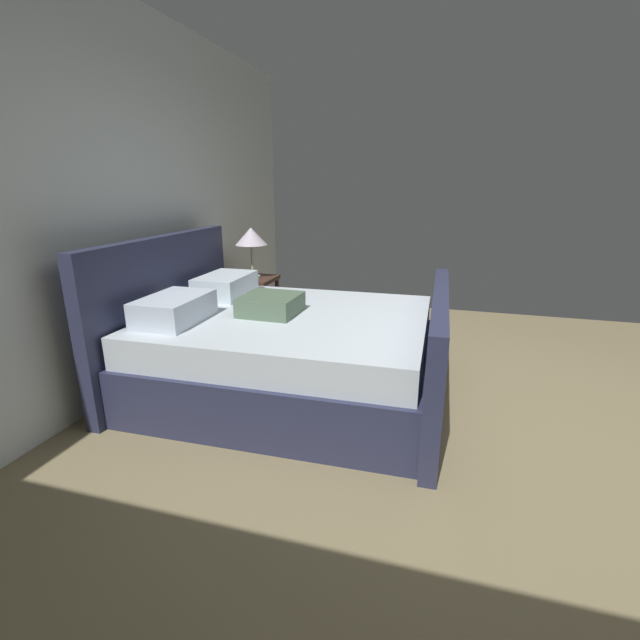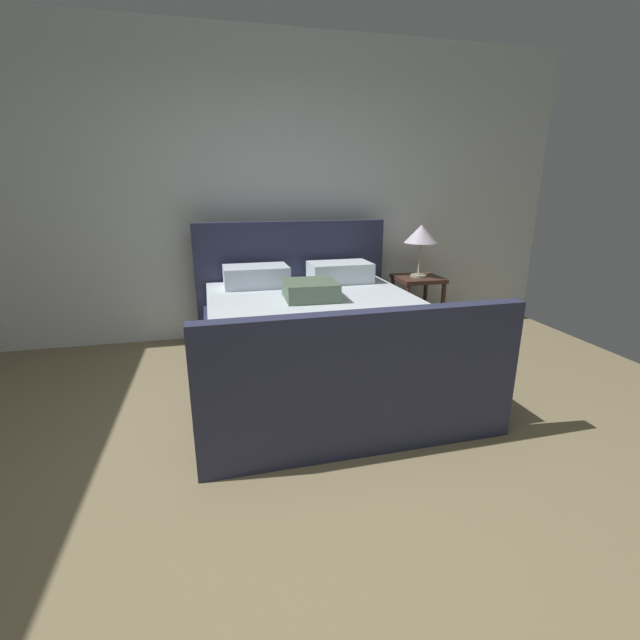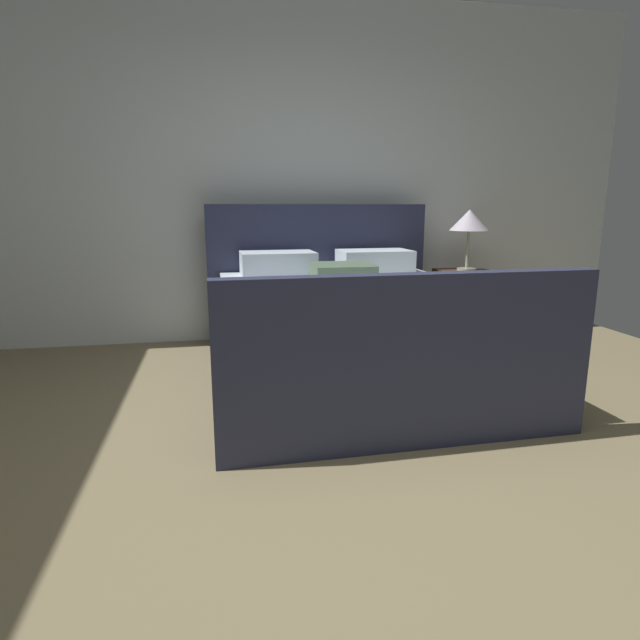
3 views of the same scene
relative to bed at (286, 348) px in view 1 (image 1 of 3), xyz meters
name	(u,v)px [view 1 (image 1 of 3)]	position (x,y,z in m)	size (l,w,h in m)	color
ground_plane	(516,448)	(-0.34, -1.61, -0.36)	(6.23, 5.63, 0.02)	#807251
wall_back	(94,203)	(-0.34, 1.26, 1.06)	(6.35, 0.12, 2.82)	silver
bed	(286,348)	(0.00, 0.00, 0.00)	(1.88, 2.23, 1.15)	#2B2E4A
nightstand_right	(254,296)	(1.24, 0.83, 0.05)	(0.44, 0.44, 0.60)	#4A2E25
table_lamp_right	(251,238)	(1.24, 0.83, 0.66)	(0.32, 0.32, 0.51)	#B7B293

